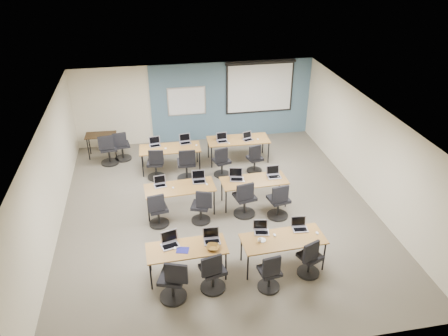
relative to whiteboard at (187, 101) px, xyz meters
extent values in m
cube|color=#6B6354|center=(0.30, -4.43, -1.45)|extent=(8.00, 9.00, 0.02)
cube|color=white|center=(0.30, -4.43, 1.25)|extent=(8.00, 9.00, 0.02)
cube|color=beige|center=(0.30, 0.07, -0.10)|extent=(8.00, 0.04, 2.70)
cube|color=beige|center=(0.30, -8.93, -0.10)|extent=(8.00, 0.04, 2.70)
cube|color=beige|center=(-3.70, -4.43, -0.10)|extent=(0.04, 9.00, 2.70)
cube|color=beige|center=(4.30, -4.43, -0.10)|extent=(0.04, 9.00, 2.70)
cube|color=#3D5977|center=(1.55, 0.04, -0.10)|extent=(5.50, 0.04, 2.70)
cube|color=silver|center=(0.00, 0.00, 0.00)|extent=(1.28, 0.02, 0.98)
cube|color=white|center=(0.00, -0.01, 0.00)|extent=(1.20, 0.02, 0.90)
cube|color=black|center=(2.50, -0.02, 0.35)|extent=(2.32, 0.03, 1.82)
cube|color=white|center=(2.50, -0.03, 0.31)|extent=(2.20, 0.02, 1.62)
cylinder|color=black|center=(2.50, -0.03, 1.19)|extent=(2.40, 0.10, 0.10)
cube|color=#8F5D2C|center=(-0.77, -6.71, -0.73)|extent=(1.66, 0.69, 0.03)
cylinder|color=black|center=(-1.54, -7.00, -1.10)|extent=(0.04, 0.04, 0.70)
cylinder|color=black|center=(0.01, -7.00, -1.10)|extent=(0.04, 0.04, 0.70)
cylinder|color=black|center=(-1.54, -6.43, -1.10)|extent=(0.04, 0.04, 0.70)
cylinder|color=black|center=(0.01, -6.43, -1.10)|extent=(0.04, 0.04, 0.70)
cube|color=brown|center=(1.29, -6.77, -0.73)|extent=(1.79, 0.75, 0.03)
cylinder|color=black|center=(0.45, -7.09, -1.10)|extent=(0.04, 0.04, 0.70)
cylinder|color=black|center=(2.12, -7.09, -1.10)|extent=(0.04, 0.04, 0.70)
cylinder|color=black|center=(0.45, -6.46, -1.10)|extent=(0.04, 0.04, 0.70)
cylinder|color=black|center=(2.12, -6.46, -1.10)|extent=(0.04, 0.04, 0.70)
cube|color=brown|center=(-0.67, -4.28, -0.73)|extent=(1.78, 0.74, 0.03)
cylinder|color=black|center=(-1.51, -4.59, -1.10)|extent=(0.04, 0.04, 0.70)
cylinder|color=black|center=(0.16, -4.59, -1.10)|extent=(0.04, 0.04, 0.70)
cylinder|color=black|center=(-1.51, -3.97, -1.10)|extent=(0.04, 0.04, 0.70)
cylinder|color=black|center=(0.16, -3.97, -1.10)|extent=(0.04, 0.04, 0.70)
cube|color=brown|center=(1.28, -4.28, -0.73)|extent=(1.73, 0.72, 0.03)
cylinder|color=black|center=(0.47, -4.58, -1.10)|extent=(0.04, 0.04, 0.70)
cylinder|color=black|center=(2.08, -4.58, -1.10)|extent=(0.04, 0.04, 0.70)
cylinder|color=black|center=(0.47, -3.98, -1.10)|extent=(0.04, 0.04, 0.70)
cylinder|color=black|center=(2.08, -3.98, -1.10)|extent=(0.04, 0.04, 0.70)
cube|color=#A77238|center=(-0.75, -1.96, -0.73)|extent=(1.82, 0.76, 0.03)
cylinder|color=black|center=(-1.60, -2.28, -1.10)|extent=(0.04, 0.04, 0.70)
cylinder|color=black|center=(0.10, -2.28, -1.10)|extent=(0.04, 0.04, 0.70)
cylinder|color=black|center=(-1.60, -1.64, -1.10)|extent=(0.04, 0.04, 0.70)
cylinder|color=black|center=(0.10, -1.64, -1.10)|extent=(0.04, 0.04, 0.70)
cube|color=#A8663F|center=(1.40, -1.74, -0.73)|extent=(1.92, 0.80, 0.03)
cylinder|color=black|center=(0.50, -2.08, -1.10)|extent=(0.04, 0.04, 0.70)
cylinder|color=black|center=(2.30, -2.08, -1.10)|extent=(0.04, 0.04, 0.70)
cylinder|color=black|center=(0.50, -1.40, -1.10)|extent=(0.04, 0.04, 0.70)
cylinder|color=black|center=(2.30, -1.40, -1.10)|extent=(0.04, 0.04, 0.70)
cube|color=silver|center=(-1.09, -6.59, -0.71)|extent=(0.36, 0.26, 0.02)
cube|color=black|center=(-1.09, -6.61, -0.70)|extent=(0.31, 0.15, 0.00)
cube|color=silver|center=(-1.09, -6.45, -0.57)|extent=(0.36, 0.07, 0.25)
cube|color=black|center=(-1.09, -6.46, -0.57)|extent=(0.32, 0.05, 0.20)
ellipsoid|color=white|center=(-1.00, -6.69, -0.71)|extent=(0.08, 0.11, 0.03)
cylinder|color=black|center=(-1.12, -7.31, -1.42)|extent=(0.55, 0.55, 0.05)
cylinder|color=black|center=(-1.12, -7.31, -1.21)|extent=(0.06, 0.06, 0.49)
cube|color=black|center=(-1.12, -7.31, -0.92)|extent=(0.49, 0.49, 0.08)
cube|color=black|center=(-1.05, -7.52, -0.64)|extent=(0.45, 0.06, 0.44)
cube|color=silver|center=(-0.22, -6.62, -0.71)|extent=(0.35, 0.25, 0.02)
cube|color=black|center=(-0.22, -6.64, -0.70)|extent=(0.29, 0.15, 0.00)
cube|color=silver|center=(-0.22, -6.48, -0.58)|extent=(0.35, 0.06, 0.24)
cube|color=black|center=(-0.22, -6.49, -0.58)|extent=(0.30, 0.05, 0.20)
ellipsoid|color=white|center=(-0.10, -6.70, -0.71)|extent=(0.05, 0.09, 0.03)
cylinder|color=black|center=(-0.30, -7.20, -1.42)|extent=(0.52, 0.52, 0.05)
cylinder|color=black|center=(-0.30, -7.20, -1.22)|extent=(0.06, 0.06, 0.46)
cube|color=black|center=(-0.30, -7.20, -0.95)|extent=(0.46, 0.46, 0.08)
cube|color=black|center=(-0.35, -7.41, -0.67)|extent=(0.42, 0.06, 0.44)
cube|color=#B9B9BA|center=(0.89, -6.51, -0.71)|extent=(0.32, 0.23, 0.02)
cube|color=black|center=(0.89, -6.53, -0.70)|extent=(0.27, 0.14, 0.00)
cube|color=#B9B9BA|center=(0.89, -6.38, -0.59)|extent=(0.32, 0.06, 0.22)
cube|color=black|center=(0.89, -6.39, -0.59)|extent=(0.28, 0.04, 0.18)
ellipsoid|color=white|center=(1.14, -6.65, -0.71)|extent=(0.07, 0.10, 0.04)
cylinder|color=black|center=(0.83, -7.40, -1.42)|extent=(0.46, 0.46, 0.05)
cylinder|color=black|center=(0.83, -7.40, -1.24)|extent=(0.06, 0.06, 0.41)
cube|color=black|center=(0.83, -7.40, -1.00)|extent=(0.41, 0.41, 0.08)
cube|color=black|center=(0.80, -7.58, -0.72)|extent=(0.37, 0.06, 0.44)
cube|color=#ABABAC|center=(1.74, -6.55, -0.71)|extent=(0.33, 0.24, 0.02)
cube|color=black|center=(1.74, -6.57, -0.70)|extent=(0.28, 0.14, 0.00)
cube|color=#ABABAC|center=(1.74, -6.42, -0.58)|extent=(0.33, 0.06, 0.23)
cube|color=black|center=(1.74, -6.43, -0.58)|extent=(0.29, 0.04, 0.19)
ellipsoid|color=white|center=(2.06, -6.75, -0.71)|extent=(0.09, 0.11, 0.04)
cylinder|color=black|center=(1.78, -7.14, -1.42)|extent=(0.48, 0.48, 0.05)
cylinder|color=black|center=(1.78, -7.14, -1.24)|extent=(0.06, 0.06, 0.43)
cube|color=black|center=(1.78, -7.14, -0.98)|extent=(0.43, 0.43, 0.08)
cube|color=black|center=(1.71, -7.32, -0.70)|extent=(0.39, 0.06, 0.44)
cube|color=#A5A5AC|center=(-1.16, -4.13, -0.71)|extent=(0.31, 0.22, 0.02)
cube|color=black|center=(-1.16, -4.15, -0.70)|extent=(0.26, 0.13, 0.00)
cube|color=#A5A5AC|center=(-1.16, -4.01, -0.59)|extent=(0.31, 0.06, 0.21)
cube|color=black|center=(-1.16, -4.02, -0.59)|extent=(0.27, 0.04, 0.17)
ellipsoid|color=white|center=(-0.84, -4.29, -0.71)|extent=(0.07, 0.10, 0.03)
cylinder|color=black|center=(-1.27, -4.77, -1.42)|extent=(0.50, 0.50, 0.05)
cylinder|color=black|center=(-1.27, -4.77, -1.23)|extent=(0.06, 0.06, 0.44)
cube|color=black|center=(-1.27, -4.77, -0.97)|extent=(0.44, 0.44, 0.08)
cube|color=black|center=(-1.30, -4.97, -0.69)|extent=(0.40, 0.06, 0.44)
cube|color=silver|center=(-0.15, -4.11, -0.71)|extent=(0.35, 0.25, 0.02)
cube|color=black|center=(-0.15, -4.13, -0.70)|extent=(0.30, 0.15, 0.00)
cube|color=silver|center=(-0.15, -3.97, -0.58)|extent=(0.35, 0.06, 0.24)
cube|color=black|center=(-0.15, -3.98, -0.58)|extent=(0.31, 0.05, 0.20)
ellipsoid|color=white|center=(0.02, -4.28, -0.71)|extent=(0.08, 0.11, 0.03)
cylinder|color=black|center=(-0.22, -4.82, -1.42)|extent=(0.49, 0.49, 0.05)
cylinder|color=black|center=(-0.22, -4.82, -1.24)|extent=(0.06, 0.06, 0.43)
cube|color=black|center=(-0.22, -4.82, -0.98)|extent=(0.43, 0.43, 0.08)
cube|color=black|center=(-0.16, -5.01, -0.70)|extent=(0.39, 0.06, 0.44)
cube|color=#A3A4AF|center=(0.83, -4.18, -0.71)|extent=(0.36, 0.26, 0.02)
cube|color=black|center=(0.83, -4.20, -0.70)|extent=(0.31, 0.15, 0.00)
cube|color=#A3A4AF|center=(0.83, -4.04, -0.57)|extent=(0.36, 0.07, 0.25)
cube|color=black|center=(0.83, -4.05, -0.57)|extent=(0.32, 0.05, 0.20)
ellipsoid|color=white|center=(0.99, -4.31, -0.71)|extent=(0.07, 0.10, 0.04)
cylinder|color=black|center=(0.93, -4.72, -1.42)|extent=(0.56, 0.56, 0.05)
cylinder|color=black|center=(0.93, -4.72, -1.20)|extent=(0.06, 0.06, 0.50)
cube|color=black|center=(0.93, -4.72, -0.91)|extent=(0.50, 0.50, 0.08)
cube|color=black|center=(0.88, -4.95, -0.63)|extent=(0.45, 0.06, 0.44)
cube|color=silver|center=(1.83, -4.22, -0.71)|extent=(0.35, 0.26, 0.02)
cube|color=black|center=(1.83, -4.24, -0.70)|extent=(0.30, 0.15, 0.00)
cube|color=silver|center=(1.83, -4.09, -0.58)|extent=(0.35, 0.06, 0.24)
cube|color=black|center=(1.83, -4.09, -0.58)|extent=(0.31, 0.05, 0.20)
ellipsoid|color=white|center=(1.94, -4.26, -0.71)|extent=(0.08, 0.10, 0.03)
cylinder|color=black|center=(1.75, -4.97, -1.42)|extent=(0.54, 0.54, 0.05)
cylinder|color=black|center=(1.75, -4.97, -1.21)|extent=(0.06, 0.06, 0.48)
cube|color=black|center=(1.75, -4.97, -0.93)|extent=(0.48, 0.48, 0.08)
cube|color=black|center=(1.71, -5.19, -0.65)|extent=(0.44, 0.06, 0.44)
cube|color=#B1B1B2|center=(-1.18, -1.75, -0.71)|extent=(0.33, 0.24, 0.02)
cube|color=black|center=(-1.18, -1.77, -0.70)|extent=(0.28, 0.14, 0.00)
cube|color=#B1B1B2|center=(-1.18, -1.62, -0.58)|extent=(0.33, 0.06, 0.23)
cube|color=black|center=(-1.18, -1.63, -0.58)|extent=(0.29, 0.04, 0.19)
ellipsoid|color=white|center=(-0.88, -2.00, -0.71)|extent=(0.09, 0.12, 0.04)
cylinder|color=black|center=(-1.22, -2.40, -1.42)|extent=(0.52, 0.52, 0.05)
cylinder|color=black|center=(-1.22, -2.40, -1.22)|extent=(0.06, 0.06, 0.46)
cube|color=black|center=(-1.22, -2.40, -0.95)|extent=(0.46, 0.46, 0.08)
cube|color=black|center=(-1.19, -2.61, -0.67)|extent=(0.42, 0.06, 0.44)
cube|color=#ACACB3|center=(-0.26, -1.73, -0.71)|extent=(0.34, 0.25, 0.02)
cube|color=black|center=(-0.26, -1.75, -0.70)|extent=(0.29, 0.15, 0.00)
cube|color=#ACACB3|center=(-0.26, -1.59, -0.58)|extent=(0.34, 0.06, 0.24)
cube|color=black|center=(-0.26, -1.60, -0.58)|extent=(0.30, 0.04, 0.19)
ellipsoid|color=white|center=(0.05, -1.95, -0.71)|extent=(0.07, 0.10, 0.03)
cylinder|color=black|center=(-0.34, -2.64, -1.42)|extent=(0.58, 0.58, 0.05)
cylinder|color=black|center=(-0.34, -2.64, -1.19)|extent=(0.06, 0.06, 0.51)
cube|color=black|center=(-0.34, -2.64, -0.90)|extent=(0.51, 0.51, 0.08)
cube|color=black|center=(-0.33, -2.88, -0.62)|extent=(0.47, 0.06, 0.44)
cube|color=#AAAAAA|center=(0.88, -1.83, -0.71)|extent=(0.33, 0.24, 0.02)
cube|color=black|center=(0.88, -1.85, -0.70)|extent=(0.28, 0.14, 0.00)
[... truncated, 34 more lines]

